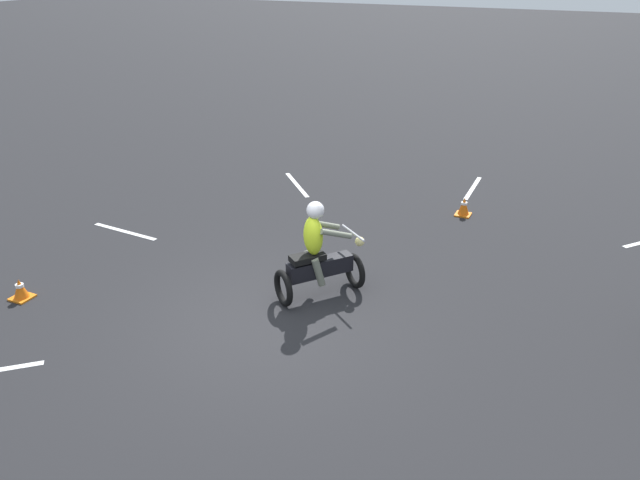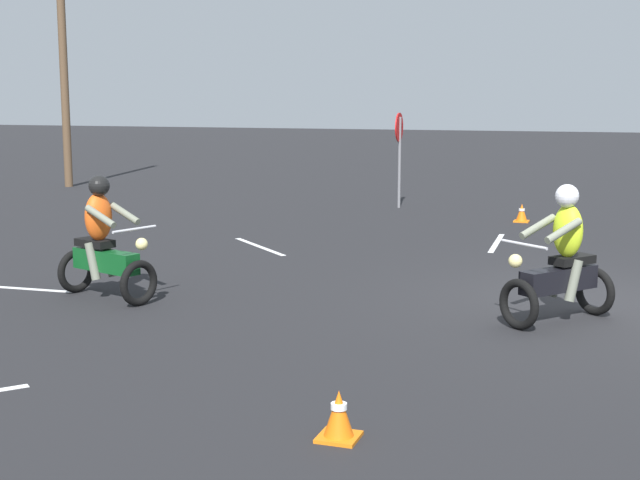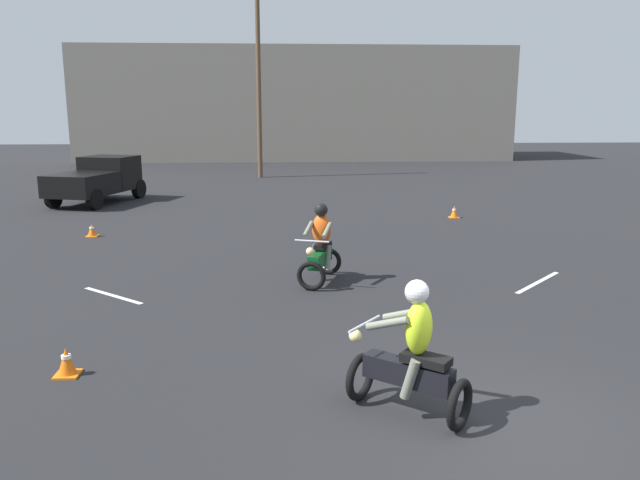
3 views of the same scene
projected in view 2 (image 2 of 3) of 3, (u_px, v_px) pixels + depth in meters
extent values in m
plane|color=black|center=(593.00, 304.00, 11.64)|extent=(120.00, 120.00, 0.00)
torus|color=black|center=(519.00, 304.00, 10.32)|extent=(0.45, 0.53, 0.60)
torus|color=black|center=(595.00, 291.00, 11.02)|extent=(0.45, 0.53, 0.60)
cube|color=black|center=(559.00, 280.00, 10.63)|extent=(1.01, 0.87, 0.28)
cube|color=black|center=(572.00, 260.00, 10.72)|extent=(0.60, 0.55, 0.10)
cylinder|color=silver|center=(524.00, 244.00, 10.24)|extent=(0.46, 0.57, 0.04)
sphere|color=#F2E08C|center=(515.00, 261.00, 10.20)|extent=(0.22, 0.22, 0.16)
ellipsoid|color=#CCEA26|center=(568.00, 231.00, 10.61)|extent=(0.47, 0.49, 0.64)
cylinder|color=slate|center=(538.00, 227.00, 10.61)|extent=(0.49, 0.41, 0.27)
cylinder|color=slate|center=(563.00, 231.00, 10.27)|extent=(0.49, 0.41, 0.27)
cylinder|color=slate|center=(556.00, 277.00, 10.80)|extent=(0.27, 0.25, 0.51)
cylinder|color=slate|center=(574.00, 281.00, 10.57)|extent=(0.27, 0.25, 0.51)
sphere|color=silver|center=(567.00, 196.00, 10.52)|extent=(0.39, 0.39, 0.28)
torus|color=black|center=(139.00, 283.00, 11.50)|extent=(0.60, 0.29, 0.60)
torus|color=black|center=(76.00, 271.00, 12.29)|extent=(0.60, 0.29, 0.60)
cube|color=#0F4C1E|center=(106.00, 261.00, 11.86)|extent=(0.58, 1.12, 0.28)
cube|color=black|center=(95.00, 243.00, 11.96)|extent=(0.43, 0.61, 0.10)
cylinder|color=silver|center=(134.00, 229.00, 11.42)|extent=(0.67, 0.26, 0.04)
sphere|color=#F2E08C|center=(142.00, 244.00, 11.37)|extent=(0.20, 0.20, 0.16)
ellipsoid|color=#EA5919|center=(98.00, 217.00, 11.84)|extent=(0.47, 0.39, 0.64)
cylinder|color=slate|center=(101.00, 217.00, 11.49)|extent=(0.26, 0.55, 0.27)
cylinder|color=slate|center=(125.00, 213.00, 11.81)|extent=(0.26, 0.55, 0.27)
cylinder|color=slate|center=(93.00, 261.00, 11.81)|extent=(0.19, 0.27, 0.51)
cylinder|color=slate|center=(109.00, 258.00, 12.03)|extent=(0.19, 0.27, 0.51)
sphere|color=black|center=(99.00, 186.00, 11.75)|extent=(0.36, 0.36, 0.28)
cylinder|color=slate|center=(399.00, 163.00, 21.58)|extent=(0.07, 0.07, 2.20)
cylinder|color=red|center=(399.00, 127.00, 21.45)|extent=(0.70, 0.03, 0.70)
cylinder|color=white|center=(399.00, 127.00, 21.45)|extent=(0.60, 0.01, 0.60)
cube|color=orange|center=(521.00, 221.00, 19.27)|extent=(0.32, 0.32, 0.03)
cone|color=orange|center=(522.00, 212.00, 19.24)|extent=(0.24, 0.24, 0.36)
cylinder|color=white|center=(522.00, 210.00, 19.23)|extent=(0.13, 0.13, 0.05)
cube|color=orange|center=(339.00, 437.00, 7.05)|extent=(0.32, 0.32, 0.03)
cone|color=orange|center=(339.00, 413.00, 7.02)|extent=(0.24, 0.24, 0.37)
cylinder|color=white|center=(339.00, 406.00, 7.01)|extent=(0.13, 0.13, 0.05)
cube|color=silver|center=(497.00, 243.00, 16.49)|extent=(2.19, 0.19, 0.01)
cube|color=silver|center=(259.00, 246.00, 16.10)|extent=(1.54, 1.59, 0.01)
cube|color=silver|center=(30.00, 289.00, 12.54)|extent=(0.16, 1.38, 0.01)
cylinder|color=brown|center=(63.00, 44.00, 26.18)|extent=(0.24, 0.24, 8.42)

